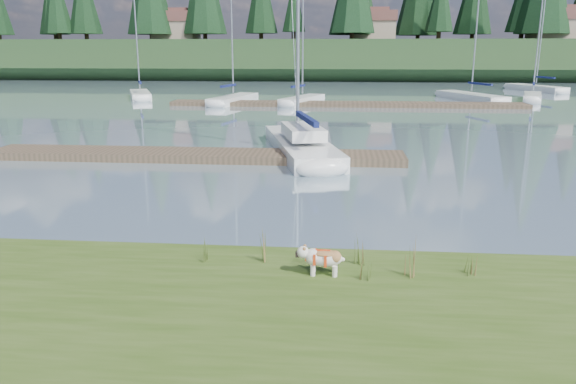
# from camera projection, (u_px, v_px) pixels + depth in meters

# --- Properties ---
(ground) EXTENTS (200.00, 200.00, 0.00)m
(ground) POSITION_uv_depth(u_px,v_px,m) (319.00, 106.00, 41.56)
(ground) COLOR #7B93A2
(ground) RESTS_ON ground
(ridge) EXTENTS (200.00, 20.00, 5.00)m
(ridge) POSITION_uv_depth(u_px,v_px,m) (330.00, 60.00, 82.42)
(ridge) COLOR #1B3118
(ridge) RESTS_ON ground
(bulldog) EXTENTS (0.82, 0.36, 0.49)m
(bulldog) POSITION_uv_depth(u_px,v_px,m) (323.00, 257.00, 9.65)
(bulldog) COLOR silver
(bulldog) RESTS_ON bank
(sailboat_main) EXTENTS (4.12, 9.73, 13.68)m
(sailboat_main) POSITION_uv_depth(u_px,v_px,m) (298.00, 140.00, 23.49)
(sailboat_main) COLOR white
(sailboat_main) RESTS_ON ground
(dock_near) EXTENTS (16.00, 2.00, 0.30)m
(dock_near) POSITION_uv_depth(u_px,v_px,m) (195.00, 155.00, 21.62)
(dock_near) COLOR #4C3D2C
(dock_near) RESTS_ON ground
(dock_far) EXTENTS (26.00, 2.20, 0.30)m
(dock_far) POSITION_uv_depth(u_px,v_px,m) (346.00, 104.00, 41.35)
(dock_far) COLOR #4C3D2C
(dock_far) RESTS_ON ground
(sailboat_bg_0) EXTENTS (4.20, 7.53, 10.97)m
(sailboat_bg_0) POSITION_uv_depth(u_px,v_px,m) (140.00, 94.00, 48.44)
(sailboat_bg_0) COLOR white
(sailboat_bg_0) RESTS_ON ground
(sailboat_bg_1) EXTENTS (3.15, 8.08, 11.83)m
(sailboat_bg_1) POSITION_uv_depth(u_px,v_px,m) (237.00, 98.00, 44.31)
(sailboat_bg_1) COLOR white
(sailboat_bg_1) RESTS_ON ground
(sailboat_bg_2) EXTENTS (3.54, 6.84, 10.32)m
(sailboat_bg_2) POSITION_uv_depth(u_px,v_px,m) (305.00, 99.00, 43.50)
(sailboat_bg_2) COLOR white
(sailboat_bg_2) RESTS_ON ground
(sailboat_bg_3) EXTENTS (4.86, 9.09, 13.17)m
(sailboat_bg_3) POSITION_uv_depth(u_px,v_px,m) (466.00, 96.00, 46.71)
(sailboat_bg_3) COLOR white
(sailboat_bg_3) RESTS_ON ground
(sailboat_bg_4) EXTENTS (3.23, 6.63, 9.83)m
(sailboat_bg_4) POSITION_uv_depth(u_px,v_px,m) (532.00, 96.00, 46.27)
(sailboat_bg_4) COLOR white
(sailboat_bg_4) RESTS_ON ground
(sailboat_bg_5) EXTENTS (4.53, 8.49, 12.02)m
(sailboat_bg_5) POSITION_uv_depth(u_px,v_px,m) (531.00, 87.00, 56.60)
(sailboat_bg_5) COLOR white
(sailboat_bg_5) RESTS_ON ground
(weed_0) EXTENTS (0.17, 0.14, 0.67)m
(weed_0) POSITION_uv_depth(u_px,v_px,m) (263.00, 247.00, 10.24)
(weed_0) COLOR #475B23
(weed_0) RESTS_ON bank
(weed_1) EXTENTS (0.17, 0.14, 0.56)m
(weed_1) POSITION_uv_depth(u_px,v_px,m) (359.00, 252.00, 10.11)
(weed_1) COLOR #475B23
(weed_1) RESTS_ON bank
(weed_2) EXTENTS (0.17, 0.14, 0.76)m
(weed_2) POSITION_uv_depth(u_px,v_px,m) (411.00, 259.00, 9.53)
(weed_2) COLOR #475B23
(weed_2) RESTS_ON bank
(weed_3) EXTENTS (0.17, 0.14, 0.52)m
(weed_3) POSITION_uv_depth(u_px,v_px,m) (203.00, 250.00, 10.27)
(weed_3) COLOR #475B23
(weed_3) RESTS_ON bank
(weed_4) EXTENTS (0.17, 0.14, 0.42)m
(weed_4) POSITION_uv_depth(u_px,v_px,m) (366.00, 269.00, 9.49)
(weed_4) COLOR #475B23
(weed_4) RESTS_ON bank
(weed_5) EXTENTS (0.17, 0.14, 0.57)m
(weed_5) POSITION_uv_depth(u_px,v_px,m) (473.00, 261.00, 9.66)
(weed_5) COLOR #475B23
(weed_5) RESTS_ON bank
(mud_lip) EXTENTS (60.00, 0.50, 0.14)m
(mud_lip) POSITION_uv_depth(u_px,v_px,m) (260.00, 261.00, 11.06)
(mud_lip) COLOR #33281C
(mud_lip) RESTS_ON ground
(house_0) EXTENTS (6.30, 5.30, 4.65)m
(house_0) POSITION_uv_depth(u_px,v_px,m) (176.00, 25.00, 80.25)
(house_0) COLOR gray
(house_0) RESTS_ON ridge
(house_1) EXTENTS (6.30, 5.30, 4.65)m
(house_1) POSITION_uv_depth(u_px,v_px,m) (373.00, 25.00, 78.78)
(house_1) COLOR gray
(house_1) RESTS_ON ridge
(house_2) EXTENTS (6.30, 5.30, 4.65)m
(house_2) POSITION_uv_depth(u_px,v_px,m) (555.00, 24.00, 74.76)
(house_2) COLOR gray
(house_2) RESTS_ON ridge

